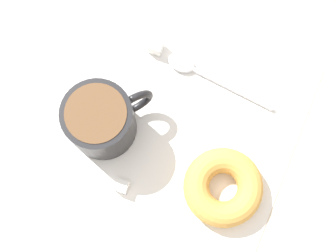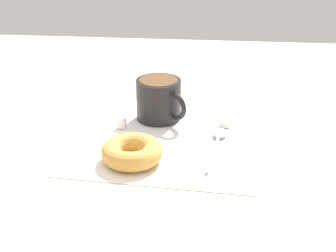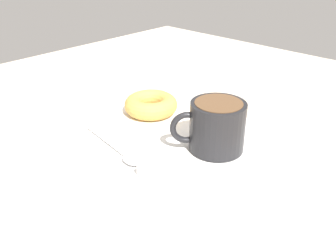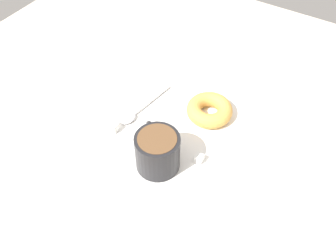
{
  "view_description": "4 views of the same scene",
  "coord_description": "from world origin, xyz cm",
  "px_view_note": "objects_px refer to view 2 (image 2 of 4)",
  "views": [
    {
      "loc": [
        11.91,
        7.11,
        57.12
      ],
      "look_at": [
        -0.1,
        2.83,
        2.3
      ],
      "focal_mm": 50.0,
      "sensor_mm": 36.0,
      "label": 1
    },
    {
      "loc": [
        -7.12,
        73.27,
        36.47
      ],
      "look_at": [
        -0.1,
        2.83,
        2.3
      ],
      "focal_mm": 50.0,
      "sensor_mm": 36.0,
      "label": 2
    },
    {
      "loc": [
        -37.85,
        -32.77,
        28.83
      ],
      "look_at": [
        -0.1,
        2.83,
        2.3
      ],
      "focal_mm": 40.0,
      "sensor_mm": 36.0,
      "label": 3
    },
    {
      "loc": [
        25.59,
        -38.67,
        56.69
      ],
      "look_at": [
        -0.1,
        2.83,
        2.3
      ],
      "focal_mm": 40.0,
      "sensor_mm": 36.0,
      "label": 4
    }
  ],
  "objects_px": {
    "spoon": "(218,139)",
    "sugar_cube": "(121,124)",
    "coffee_cup": "(159,99)",
    "sugar_cube_extra": "(225,122)",
    "donut": "(132,152)"
  },
  "relations": [
    {
      "from": "donut",
      "to": "spoon",
      "type": "relative_size",
      "value": 0.64
    },
    {
      "from": "spoon",
      "to": "sugar_cube_extra",
      "type": "distance_m",
      "value": 0.06
    },
    {
      "from": "coffee_cup",
      "to": "sugar_cube",
      "type": "xyz_separation_m",
      "value": [
        0.06,
        0.05,
        -0.03
      ]
    },
    {
      "from": "coffee_cup",
      "to": "sugar_cube",
      "type": "relative_size",
      "value": 6.44
    },
    {
      "from": "coffee_cup",
      "to": "spoon",
      "type": "xyz_separation_m",
      "value": [
        -0.11,
        0.08,
        -0.03
      ]
    },
    {
      "from": "donut",
      "to": "sugar_cube_extra",
      "type": "bearing_deg",
      "value": -136.31
    },
    {
      "from": "coffee_cup",
      "to": "spoon",
      "type": "distance_m",
      "value": 0.14
    },
    {
      "from": "donut",
      "to": "sugar_cube",
      "type": "distance_m",
      "value": 0.12
    },
    {
      "from": "coffee_cup",
      "to": "donut",
      "type": "distance_m",
      "value": 0.16
    },
    {
      "from": "coffee_cup",
      "to": "sugar_cube_extra",
      "type": "height_order",
      "value": "coffee_cup"
    },
    {
      "from": "donut",
      "to": "spoon",
      "type": "bearing_deg",
      "value": -149.77
    },
    {
      "from": "spoon",
      "to": "sugar_cube",
      "type": "height_order",
      "value": "sugar_cube"
    },
    {
      "from": "donut",
      "to": "spoon",
      "type": "height_order",
      "value": "donut"
    },
    {
      "from": "spoon",
      "to": "sugar_cube",
      "type": "relative_size",
      "value": 9.97
    },
    {
      "from": "sugar_cube",
      "to": "sugar_cube_extra",
      "type": "xyz_separation_m",
      "value": [
        -0.18,
        -0.02,
        0.0
      ]
    }
  ]
}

